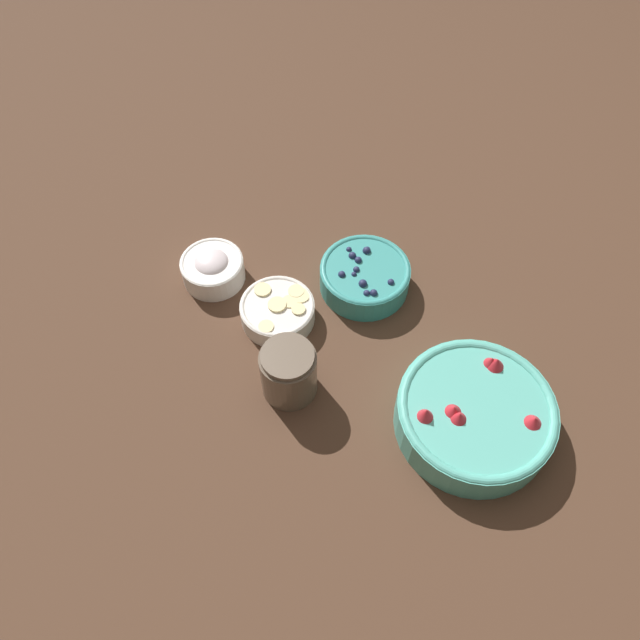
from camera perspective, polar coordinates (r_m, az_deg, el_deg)
name	(u,v)px	position (r m, az deg, el deg)	size (l,w,h in m)	color
ground_plane	(343,316)	(1.15, 2.12, 0.34)	(4.00, 4.00, 0.00)	#4C3323
bowl_strawberries	(475,414)	(1.04, 13.98, -8.30)	(0.25, 0.25, 0.09)	#56B7A8
bowl_blueberries	(365,275)	(1.17, 4.11, 4.10)	(0.17, 0.17, 0.06)	teal
bowl_bananas	(278,310)	(1.13, -3.89, 0.91)	(0.14, 0.14, 0.04)	silver
bowl_cream	(213,267)	(1.20, -9.80, 4.76)	(0.12, 0.12, 0.06)	white
jar_chocolate	(289,373)	(1.04, -2.88, -4.86)	(0.09, 0.09, 0.11)	brown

